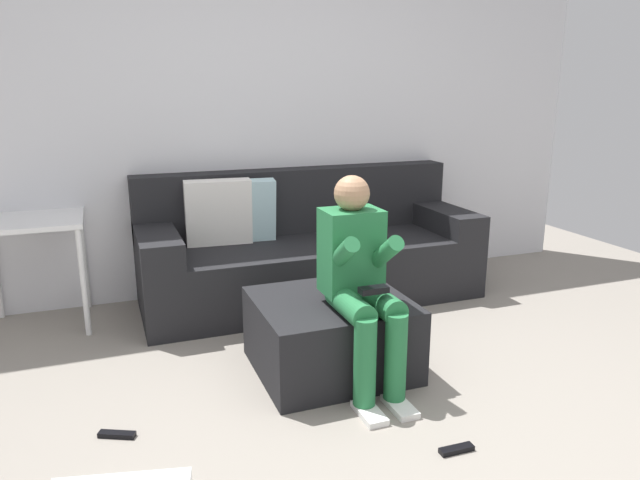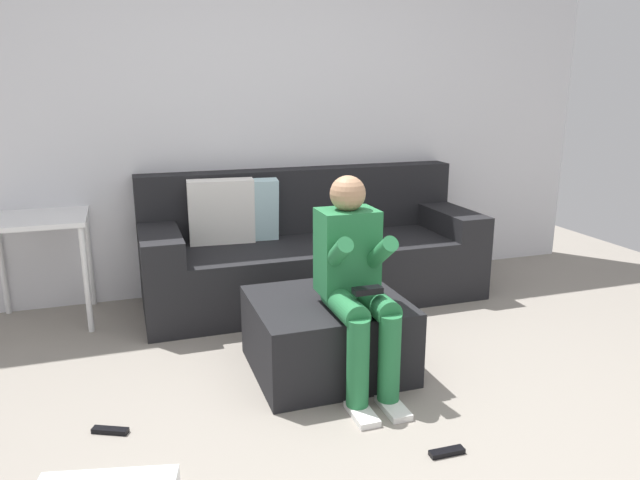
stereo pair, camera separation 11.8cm
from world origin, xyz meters
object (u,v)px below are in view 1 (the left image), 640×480
Objects in this scene: couch_sectional at (306,252)px; remote_near_ottoman at (457,449)px; person_seated at (360,276)px; remote_under_side_table at (117,434)px; side_table at (33,235)px; ottoman at (331,334)px.

couch_sectional is 2.04m from remote_near_ottoman.
remote_under_side_table is (-1.19, -0.07, -0.57)m from person_seated.
couch_sectional is at bearing 82.18° from person_seated.
person_seated reaches higher than remote_near_ottoman.
ottoman is at bearing -38.51° from side_table.
ottoman is 0.44m from person_seated.
side_table is at bearing 177.35° from couch_sectional.
remote_under_side_table is (0.39, -1.47, -0.59)m from side_table.
person_seated is at bearing 103.15° from remote_near_ottoman.
side_table is at bearing 141.49° from ottoman.
side_table is (-1.76, 0.08, 0.27)m from couch_sectional.
couch_sectional is 1.15m from ottoman.
remote_under_side_table is at bearing -134.64° from couch_sectional.
couch_sectional is 2.22× the size of person_seated.
couch_sectional is 14.64× the size of remote_under_side_table.
person_seated is 1.51× the size of side_table.
ottoman is 0.74× the size of person_seated.
remote_under_side_table is at bearing 156.48° from remote_near_ottoman.
couch_sectional is 15.54× the size of remote_near_ottoman.
couch_sectional is 1.98m from remote_under_side_table.
ottoman reaches higher than remote_near_ottoman.
person_seated is at bearing -69.97° from ottoman.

